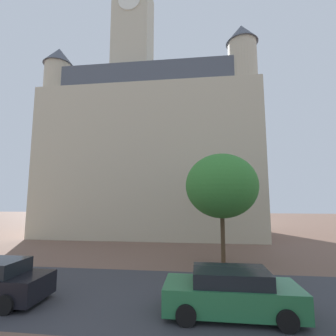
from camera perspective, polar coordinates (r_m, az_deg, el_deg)
ground_plane at (r=12.19m, az=-1.68°, el=-25.63°), size 120.00×120.00×0.00m
street_asphalt_strip at (r=11.19m, az=-2.58°, el=-27.30°), size 120.00×6.60×0.00m
landmark_building at (r=29.69m, az=-4.02°, el=4.45°), size 23.03×12.91×35.55m
car_green at (r=9.52m, az=14.40°, el=-26.18°), size 4.47×2.05×1.48m
tree_curb_far at (r=15.54m, az=12.30°, el=-4.06°), size 4.41×4.41×6.65m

